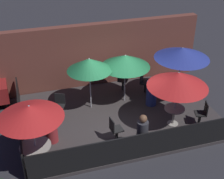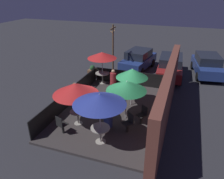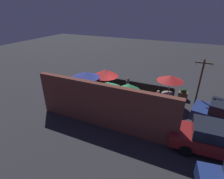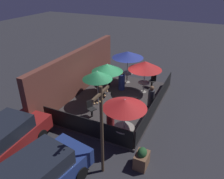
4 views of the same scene
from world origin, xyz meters
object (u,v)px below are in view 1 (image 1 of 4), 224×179
object	(u,v)px
patio_umbrella_1	(182,53)
patio_chair_0	(144,82)
patio_umbrella_3	(125,61)
patio_umbrella_4	(89,65)
patron_0	(51,127)
patron_1	(152,92)
patio_chair_2	(202,113)
patio_umbrella_0	(30,112)
dining_table_2	(174,112)
patio_umbrella_2	(178,79)
patio_chair_4	(59,105)
patron_2	(142,134)
dining_table_0	(36,149)
patio_chair_3	(115,129)
patio_chair_1	(122,79)
dining_table_1	(178,87)

from	to	relation	value
patio_umbrella_1	patio_chair_0	world-z (taller)	patio_umbrella_1
patio_umbrella_3	patio_umbrella_4	size ratio (longest dim) A/B	0.96
patron_0	patron_1	bearing A→B (deg)	-36.24
patio_chair_2	patron_0	size ratio (longest dim) A/B	0.71
patio_umbrella_1	patio_umbrella_3	world-z (taller)	patio_umbrella_1
patio_umbrella_3	patio_umbrella_0	bearing A→B (deg)	-144.25
patio_chair_2	patron_0	xyz separation A→B (m)	(-5.40, 0.61, 0.07)
dining_table_2	patron_0	xyz separation A→B (m)	(-4.42, 0.29, 0.04)
patio_umbrella_2	patio_chair_2	world-z (taller)	patio_umbrella_2
patio_umbrella_0	patio_umbrella_2	xyz separation A→B (m)	(5.01, 0.68, -0.11)
patio_umbrella_1	patio_chair_2	distance (m)	2.45
patio_chair_4	patron_2	size ratio (longest dim) A/B	0.69
patio_umbrella_2	dining_table_0	size ratio (longest dim) A/B	2.25
patio_umbrella_1	patron_2	bearing A→B (deg)	-135.64
patio_umbrella_4	dining_table_2	distance (m)	3.58
patio_chair_3	patron_2	distance (m)	1.01
patio_chair_2	patio_chair_3	size ratio (longest dim) A/B	1.03
patio_chair_2	patron_0	bearing A→B (deg)	11.40
patio_chair_2	patron_1	world-z (taller)	patron_1
patio_umbrella_1	patio_chair_1	distance (m)	2.90
patron_0	patron_1	xyz separation A→B (m)	(4.15, 1.16, -0.01)
patio_umbrella_2	patio_chair_2	xyz separation A→B (m)	(0.98, -0.32, -1.37)
patio_umbrella_3	patio_chair_4	xyz separation A→B (m)	(-2.73, -0.36, -1.30)
dining_table_1	dining_table_2	world-z (taller)	dining_table_1
patio_chair_2	patio_chair_4	bearing A→B (deg)	-4.32
patron_1	patron_0	bearing A→B (deg)	169.80
patio_umbrella_0	patio_chair_3	distance (m)	3.09
patio_chair_1	patio_chair_3	xyz separation A→B (m)	(-1.30, -3.22, -0.02)
patio_chair_1	patio_chair_3	distance (m)	3.47
dining_table_0	patron_2	size ratio (longest dim) A/B	0.70
patio_chair_1	patron_1	size ratio (longest dim) A/B	0.72
patio_umbrella_0	patio_umbrella_4	xyz separation A→B (m)	(2.34, 2.64, -0.08)
patio_umbrella_0	patio_chair_2	bearing A→B (deg)	3.52
dining_table_0	patron_1	world-z (taller)	patron_1
patio_umbrella_0	dining_table_1	distance (m)	6.51
patio_umbrella_0	patron_1	xyz separation A→B (m)	(4.74, 2.14, -1.42)
dining_table_1	patio_chair_4	xyz separation A→B (m)	(-4.88, 0.14, -0.06)
patio_chair_0	patron_0	world-z (taller)	patron_0
patio_umbrella_2	patio_umbrella_3	xyz separation A→B (m)	(-1.21, 2.05, -0.07)
patio_umbrella_0	patron_0	distance (m)	1.81
patio_chair_4	patron_1	world-z (taller)	patron_1
patio_umbrella_2	dining_table_0	bearing A→B (deg)	-172.23
patio_chair_1	patron_2	distance (m)	3.96
patio_umbrella_3	patio_chair_1	size ratio (longest dim) A/B	2.22
patio_umbrella_1	patio_chair_3	bearing A→B (deg)	-151.07
patio_chair_2	patio_chair_4	size ratio (longest dim) A/B	0.98
patio_umbrella_0	patio_chair_2	world-z (taller)	patio_umbrella_0
dining_table_0	patio_chair_2	xyz separation A→B (m)	(5.99, 0.37, -0.09)
patron_0	patron_1	world-z (taller)	patron_0
patio_umbrella_2	patron_0	world-z (taller)	patio_umbrella_2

